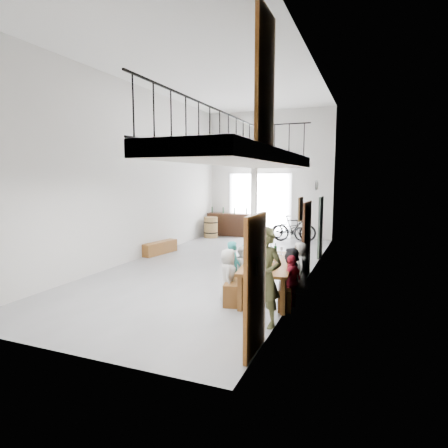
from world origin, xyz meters
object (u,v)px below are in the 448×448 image
at_px(tasting_table, 269,265).
at_px(bench_inner, 237,284).
at_px(bicycle_near, 289,229).
at_px(oak_barrel, 211,227).
at_px(side_bench, 160,248).
at_px(serving_counter, 229,224).
at_px(host_standing, 265,277).

height_order(tasting_table, bench_inner, tasting_table).
bearing_deg(bicycle_near, oak_barrel, 121.46).
height_order(side_bench, bicycle_near, bicycle_near).
xyz_separation_m(serving_counter, host_standing, (4.31, -9.50, 0.38)).
height_order(side_bench, oak_barrel, oak_barrel).
bearing_deg(oak_barrel, side_bench, -93.06).
relative_size(side_bench, bicycle_near, 0.89).
xyz_separation_m(tasting_table, serving_counter, (-3.95, 7.88, -0.20)).
xyz_separation_m(tasting_table, oak_barrel, (-4.49, 7.06, -0.25)).
height_order(tasting_table, oak_barrel, oak_barrel).
xyz_separation_m(bench_inner, side_bench, (-3.99, 3.22, -0.02)).
xyz_separation_m(tasting_table, host_standing, (0.36, -1.62, 0.18)).
distance_m(tasting_table, oak_barrel, 8.38).
distance_m(host_standing, bicycle_near, 9.59).
xyz_separation_m(tasting_table, side_bench, (-4.70, 3.15, -0.49)).
bearing_deg(oak_barrel, bench_inner, -62.10).
relative_size(tasting_table, bicycle_near, 1.50).
bearing_deg(tasting_table, serving_counter, 109.08).
bearing_deg(serving_counter, bicycle_near, -4.53).
height_order(oak_barrel, bicycle_near, oak_barrel).
xyz_separation_m(bench_inner, oak_barrel, (-3.78, 7.14, 0.22)).
bearing_deg(bench_inner, side_bench, 128.77).
height_order(serving_counter, bicycle_near, serving_counter).
relative_size(bench_inner, oak_barrel, 2.24).
height_order(tasting_table, serving_counter, serving_counter).
bearing_deg(side_bench, serving_counter, 80.99).
bearing_deg(oak_barrel, tasting_table, -57.56).
height_order(bench_inner, oak_barrel, oak_barrel).
xyz_separation_m(tasting_table, bicycle_near, (-1.20, 7.83, -0.26)).
bearing_deg(side_bench, oak_barrel, 86.94).
relative_size(side_bench, serving_counter, 0.79).
xyz_separation_m(serving_counter, bicycle_near, (2.75, -0.05, -0.06)).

